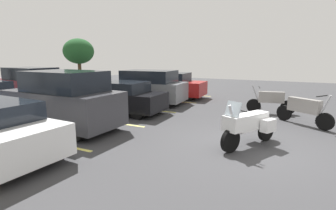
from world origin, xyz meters
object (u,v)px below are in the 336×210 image
at_px(car_far_maroon, 29,85).
at_px(car_grey, 147,87).
at_px(car_charcoal, 64,101).
at_px(motorcycle_third, 304,110).
at_px(motorcycle_second, 271,101).
at_px(car_black, 120,98).
at_px(motorcycle_touring, 248,125).
at_px(car_red, 170,85).

bearing_deg(car_far_maroon, car_grey, -67.89).
relative_size(car_charcoal, car_far_maroon, 0.95).
relative_size(motorcycle_third, car_charcoal, 0.45).
height_order(motorcycle_second, car_grey, car_grey).
xyz_separation_m(car_charcoal, car_far_maroon, (3.14, 6.28, -0.05)).
bearing_deg(motorcycle_second, motorcycle_third, -140.87).
bearing_deg(motorcycle_second, car_grey, 92.56).
relative_size(motorcycle_third, car_far_maroon, 0.43).
bearing_deg(car_black, car_grey, 3.14).
relative_size(motorcycle_touring, car_charcoal, 0.49).
bearing_deg(motorcycle_touring, car_red, 39.78).
distance_m(car_black, car_far_maroon, 6.36).
relative_size(car_charcoal, car_black, 0.99).
distance_m(motorcycle_touring, car_black, 6.34).
distance_m(motorcycle_touring, car_charcoal, 6.17).
distance_m(car_black, car_grey, 2.61).
height_order(car_grey, car_far_maroon, car_far_maroon).
distance_m(motorcycle_third, car_black, 7.59).
xyz_separation_m(motorcycle_touring, car_grey, (4.66, 6.14, 0.25)).
bearing_deg(car_black, car_far_maroon, 89.34).
relative_size(car_charcoal, car_grey, 0.97).
bearing_deg(motorcycle_third, car_red, 63.21).
bearing_deg(car_far_maroon, motorcycle_third, -84.99).
relative_size(motorcycle_touring, motorcycle_second, 1.01).
xyz_separation_m(motorcycle_second, car_black, (-2.88, 6.18, 0.12)).
bearing_deg(motorcycle_touring, car_grey, 52.81).
xyz_separation_m(motorcycle_second, car_grey, (-0.28, 6.32, 0.33)).
bearing_deg(motorcycle_touring, motorcycle_second, -2.11).
bearing_deg(car_red, car_grey, 173.83).
bearing_deg(motorcycle_second, motorcycle_touring, 177.89).
height_order(car_charcoal, car_red, car_charcoal).
bearing_deg(car_charcoal, car_far_maroon, 63.46).
relative_size(motorcycle_second, car_red, 0.47).
height_order(motorcycle_touring, motorcycle_second, motorcycle_touring).
bearing_deg(car_grey, motorcycle_touring, -127.19).
xyz_separation_m(motorcycle_third, car_grey, (1.31, 7.62, 0.31)).
distance_m(motorcycle_second, car_far_maroon, 12.85).
bearing_deg(car_black, car_charcoal, 178.52).
height_order(motorcycle_second, motorcycle_third, motorcycle_second).
distance_m(car_charcoal, car_black, 3.08).
xyz_separation_m(car_black, car_far_maroon, (0.07, 6.36, 0.27)).
distance_m(motorcycle_touring, car_red, 9.19).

